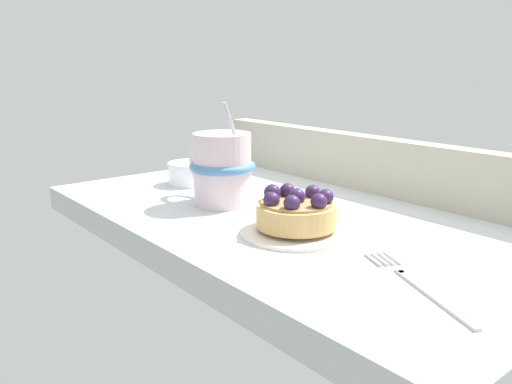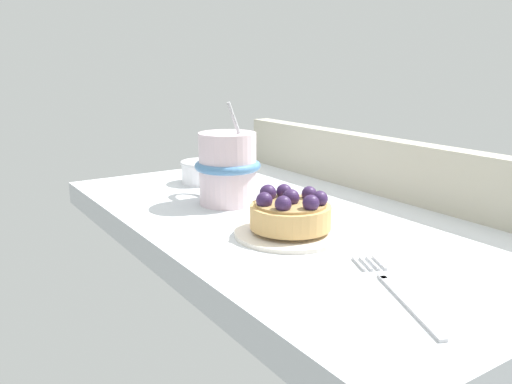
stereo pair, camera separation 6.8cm
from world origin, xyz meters
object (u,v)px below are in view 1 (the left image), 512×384
Objects in this scene: dessert_plate at (296,230)px; sugar_bowl at (189,172)px; raspberry_tart at (296,211)px; dessert_fork at (416,282)px; coffee_mug at (221,168)px.

sugar_bowl is at bearing 172.11° from dessert_plate.
raspberry_tart is 0.59× the size of dessert_fork.
raspberry_tart reaches higher than dessert_plate.
dessert_fork is at bearing -5.64° from dessert_plate.
raspberry_tart reaches higher than dessert_fork.
dessert_fork is (17.79, -1.76, -0.15)cm from dessert_plate.
coffee_mug is 2.00× the size of sugar_bowl.
dessert_plate is at bearing -7.89° from sugar_bowl.
dessert_fork is at bearing -5.60° from raspberry_tart.
dessert_plate is 1.81× the size of sugar_bowl.
dessert_plate reaches higher than dessert_fork.
dessert_plate is 0.83× the size of dessert_fork.
sugar_bowl is (-48.03, 5.95, 1.71)cm from dessert_fork.
sugar_bowl is (-13.61, 3.09, -3.19)cm from coffee_mug.
dessert_fork is at bearing -7.06° from sugar_bowl.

